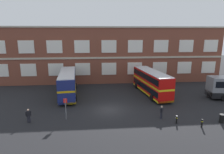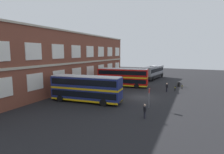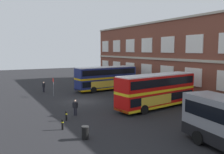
# 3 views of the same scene
# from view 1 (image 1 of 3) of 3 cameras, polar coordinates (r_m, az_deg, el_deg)

# --- Properties ---
(ground_plane) EXTENTS (120.00, 120.00, 0.00)m
(ground_plane) POSITION_cam_1_polar(r_m,az_deg,el_deg) (28.79, -1.10, -8.20)
(ground_plane) COLOR black
(brick_terminal_building) EXTENTS (48.39, 8.19, 11.72)m
(brick_terminal_building) POSITION_cam_1_polar(r_m,az_deg,el_deg) (43.10, -1.28, 6.74)
(brick_terminal_building) COLOR brown
(brick_terminal_building) RESTS_ON ground
(double_decker_near) EXTENTS (3.66, 11.20, 4.07)m
(double_decker_near) POSITION_cam_1_polar(r_m,az_deg,el_deg) (33.17, -13.04, -1.77)
(double_decker_near) COLOR navy
(double_decker_near) RESTS_ON ground
(double_decker_middle) EXTENTS (4.07, 11.25, 4.07)m
(double_decker_middle) POSITION_cam_1_polar(r_m,az_deg,el_deg) (33.64, 11.62, -1.49)
(double_decker_middle) COLOR red
(double_decker_middle) RESTS_ON ground
(waiting_passenger) EXTENTS (0.60, 0.41, 1.70)m
(waiting_passenger) POSITION_cam_1_polar(r_m,az_deg,el_deg) (25.06, -23.66, -10.37)
(waiting_passenger) COLOR black
(waiting_passenger) RESTS_ON ground
(second_passenger) EXTENTS (0.52, 0.52, 1.70)m
(second_passenger) POSITION_cam_1_polar(r_m,az_deg,el_deg) (24.76, 14.54, -9.94)
(second_passenger) COLOR black
(second_passenger) RESTS_ON ground
(bus_stand_flag) EXTENTS (0.44, 0.10, 2.70)m
(bus_stand_flag) POSITION_cam_1_polar(r_m,az_deg,el_deg) (24.21, -13.68, -8.64)
(bus_stand_flag) COLOR slate
(bus_stand_flag) RESTS_ON ground
(station_litter_bin) EXTENTS (0.60, 0.60, 1.03)m
(station_litter_bin) POSITION_cam_1_polar(r_m,az_deg,el_deg) (26.61, 29.94, -10.65)
(station_litter_bin) COLOR black
(station_litter_bin) RESTS_ON ground
(safety_bollard_west) EXTENTS (0.19, 0.19, 0.95)m
(safety_bollard_west) POSITION_cam_1_polar(r_m,az_deg,el_deg) (24.21, 18.71, -11.91)
(safety_bollard_west) COLOR black
(safety_bollard_west) RESTS_ON ground
(safety_bollard_east) EXTENTS (0.19, 0.19, 0.95)m
(safety_bollard_east) POSITION_cam_1_polar(r_m,az_deg,el_deg) (24.37, 25.25, -12.33)
(safety_bollard_east) COLOR black
(safety_bollard_east) RESTS_ON ground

